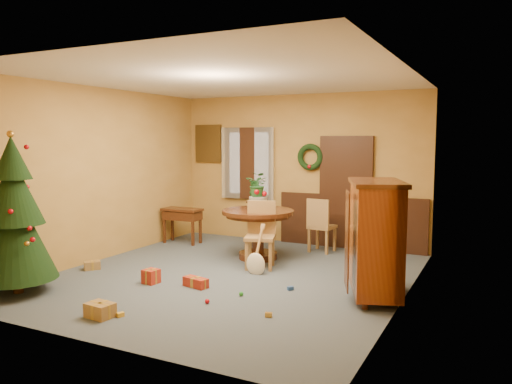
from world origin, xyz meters
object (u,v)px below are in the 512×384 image
Objects in this scene: chair_near at (261,232)px; writing_desk at (182,217)px; christmas_tree at (15,217)px; sideboard at (376,236)px; dining_table at (258,225)px.

chair_near reaches higher than writing_desk.
chair_near is 0.49× the size of christmas_tree.
chair_near is at bearing -23.97° from writing_desk.
christmas_tree is 4.70m from sideboard.
sideboard is at bearing 23.75° from christmas_tree.
writing_desk is (0.11, 3.64, -0.50)m from christmas_tree.
christmas_tree is 2.74× the size of writing_desk.
sideboard is (2.01, -0.78, 0.25)m from chair_near.
christmas_tree is at bearing -130.67° from chair_near.
christmas_tree reaches higher than sideboard.
sideboard reaches higher than chair_near.
chair_near is at bearing 49.33° from christmas_tree.
writing_desk is at bearing 156.03° from chair_near.
christmas_tree is 1.42× the size of sideboard.
dining_table is at bearing -14.71° from writing_desk.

